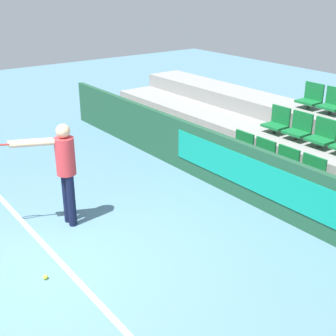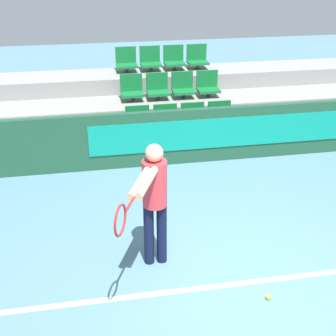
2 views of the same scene
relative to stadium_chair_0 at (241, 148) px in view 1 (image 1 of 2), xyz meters
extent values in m
plane|color=slate|center=(0.82, -4.43, -0.59)|extent=(30.00, 30.00, 0.00)
cube|color=white|center=(0.82, -4.20, -0.58)|extent=(6.03, 0.08, 0.01)
cube|color=#1E4C33|center=(0.82, -0.71, -0.07)|extent=(12.45, 0.12, 1.04)
cube|color=#0F937A|center=(1.40, -0.78, -0.01)|extent=(4.76, 0.02, 0.57)
cube|color=gray|center=(0.82, -0.12, -0.41)|extent=(12.05, 1.02, 0.35)
cube|color=gray|center=(0.82, 0.90, -0.23)|extent=(12.05, 1.02, 0.70)
cube|color=gray|center=(0.82, 1.92, -0.06)|extent=(12.05, 1.02, 1.05)
cylinder|color=#333333|center=(0.00, -0.07, -0.17)|extent=(0.07, 0.07, 0.12)
cube|color=#146B33|center=(0.00, -0.07, -0.09)|extent=(0.47, 0.37, 0.05)
cube|color=#146B33|center=(0.00, 0.09, 0.12)|extent=(0.47, 0.04, 0.37)
cylinder|color=#333333|center=(0.55, -0.07, -0.17)|extent=(0.07, 0.07, 0.12)
cube|color=#146B33|center=(0.55, -0.07, -0.09)|extent=(0.47, 0.37, 0.05)
cube|color=#146B33|center=(0.55, 0.09, 0.12)|extent=(0.47, 0.04, 0.37)
cylinder|color=#333333|center=(1.10, -0.07, -0.17)|extent=(0.07, 0.07, 0.12)
cube|color=#146B33|center=(1.10, -0.07, -0.09)|extent=(0.47, 0.37, 0.05)
cube|color=#146B33|center=(1.10, 0.09, 0.12)|extent=(0.47, 0.04, 0.37)
cylinder|color=#333333|center=(1.64, -0.07, -0.17)|extent=(0.07, 0.07, 0.12)
cube|color=#146B33|center=(1.64, -0.07, -0.09)|extent=(0.47, 0.37, 0.05)
cube|color=#146B33|center=(1.64, 0.09, 0.12)|extent=(0.47, 0.04, 0.37)
cylinder|color=#333333|center=(0.00, 0.95, 0.18)|extent=(0.07, 0.07, 0.12)
cube|color=#146B33|center=(0.00, 0.95, 0.27)|extent=(0.47, 0.37, 0.05)
cube|color=#146B33|center=(0.00, 1.11, 0.47)|extent=(0.47, 0.04, 0.37)
cylinder|color=#333333|center=(0.55, 0.95, 0.18)|extent=(0.07, 0.07, 0.12)
cube|color=#146B33|center=(0.55, 0.95, 0.27)|extent=(0.47, 0.37, 0.05)
cube|color=#146B33|center=(0.55, 1.11, 0.47)|extent=(0.47, 0.04, 0.37)
cylinder|color=#333333|center=(1.10, 0.95, 0.18)|extent=(0.07, 0.07, 0.12)
cube|color=#146B33|center=(1.10, 0.95, 0.27)|extent=(0.47, 0.37, 0.05)
cube|color=#146B33|center=(1.10, 1.11, 0.47)|extent=(0.47, 0.04, 0.37)
cylinder|color=#333333|center=(0.00, 1.97, 0.53)|extent=(0.07, 0.07, 0.12)
cube|color=#146B33|center=(0.00, 1.97, 0.62)|extent=(0.47, 0.37, 0.05)
cube|color=#146B33|center=(0.00, 2.13, 0.83)|extent=(0.47, 0.04, 0.37)
cylinder|color=#333333|center=(0.55, 1.97, 0.53)|extent=(0.07, 0.07, 0.12)
cube|color=#146B33|center=(0.55, 1.97, 0.62)|extent=(0.47, 0.37, 0.05)
cube|color=#146B33|center=(0.55, 2.13, 0.83)|extent=(0.47, 0.04, 0.37)
cylinder|color=black|center=(-0.30, -3.58, -0.16)|extent=(0.13, 0.13, 0.86)
cylinder|color=black|center=(-0.14, -3.58, -0.16)|extent=(0.13, 0.13, 0.86)
cylinder|color=red|center=(-0.22, -3.58, 0.57)|extent=(0.30, 0.30, 0.59)
sphere|color=tan|center=(-0.22, -3.58, 0.97)|extent=(0.22, 0.22, 0.22)
cylinder|color=tan|center=(-0.45, -4.01, 0.83)|extent=(0.34, 0.62, 0.09)
cylinder|color=tan|center=(-0.37, -4.01, 0.83)|extent=(0.34, 0.62, 0.09)
sphere|color=#CCDB33|center=(0.97, -4.52, -0.55)|extent=(0.07, 0.07, 0.07)
camera|label=1|loc=(6.06, -6.29, 3.12)|focal=50.00mm
camera|label=2|loc=(-0.93, -8.47, 3.24)|focal=50.00mm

